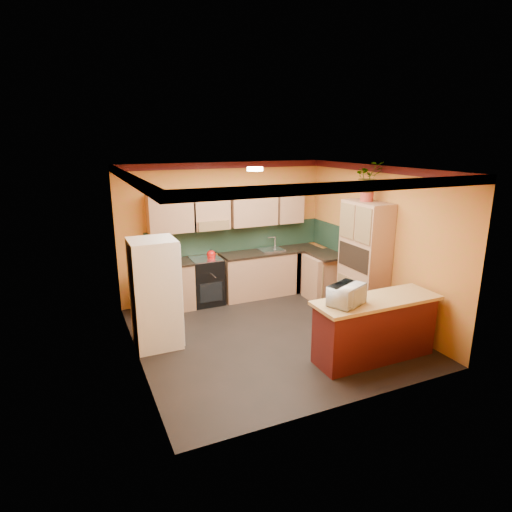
{
  "coord_description": "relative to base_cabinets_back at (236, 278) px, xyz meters",
  "views": [
    {
      "loc": [
        -2.84,
        -5.81,
        3.13
      ],
      "look_at": [
        -0.05,
        0.45,
        1.25
      ],
      "focal_mm": 30.0,
      "sensor_mm": 36.0,
      "label": 1
    }
  ],
  "objects": [
    {
      "name": "room_shell",
      "position": [
        -0.09,
        -1.52,
        1.65
      ],
      "size": [
        4.24,
        4.24,
        2.72
      ],
      "color": "black",
      "rests_on": "ground"
    },
    {
      "name": "base_cabinets_back",
      "position": [
        0.0,
        0.0,
        0.0
      ],
      "size": [
        3.65,
        0.6,
        0.88
      ],
      "primitive_type": "cube",
      "color": "tan",
      "rests_on": "ground"
    },
    {
      "name": "countertop_back",
      "position": [
        0.0,
        -0.0,
        0.46
      ],
      "size": [
        3.65,
        0.62,
        0.04
      ],
      "primitive_type": "cube",
      "color": "black",
      "rests_on": "base_cabinets_back"
    },
    {
      "name": "stove",
      "position": [
        -0.62,
        -0.0,
        0.02
      ],
      "size": [
        0.58,
        0.58,
        0.91
      ],
      "primitive_type": "cube",
      "color": "black",
      "rests_on": "ground"
    },
    {
      "name": "kettle",
      "position": [
        -0.52,
        -0.05,
        0.56
      ],
      "size": [
        0.19,
        0.19,
        0.18
      ],
      "primitive_type": null,
      "rotation": [
        0.0,
        0.0,
        0.14
      ],
      "color": "red",
      "rests_on": "stove"
    },
    {
      "name": "sink",
      "position": [
        0.78,
        0.0,
        0.5
      ],
      "size": [
        0.48,
        0.4,
        0.03
      ],
      "primitive_type": "cube",
      "color": "silver",
      "rests_on": "countertop_back"
    },
    {
      "name": "base_cabinets_right",
      "position": [
        1.68,
        -0.7,
        0.0
      ],
      "size": [
        0.6,
        0.8,
        0.88
      ],
      "primitive_type": "cube",
      "color": "tan",
      "rests_on": "ground"
    },
    {
      "name": "countertop_right",
      "position": [
        1.68,
        -0.7,
        0.46
      ],
      "size": [
        0.62,
        0.8,
        0.04
      ],
      "primitive_type": "cube",
      "color": "black",
      "rests_on": "base_cabinets_right"
    },
    {
      "name": "fridge",
      "position": [
        -1.87,
        -1.38,
        0.41
      ],
      "size": [
        0.68,
        0.66,
        1.7
      ],
      "primitive_type": "cube",
      "color": "white",
      "rests_on": "ground"
    },
    {
      "name": "pantry",
      "position": [
        1.73,
        -1.78,
        0.61
      ],
      "size": [
        0.48,
        0.9,
        2.1
      ],
      "primitive_type": "cube",
      "color": "tan",
      "rests_on": "ground"
    },
    {
      "name": "fern_pot",
      "position": [
        1.73,
        -1.73,
        1.74
      ],
      "size": [
        0.22,
        0.22,
        0.16
      ],
      "primitive_type": "cylinder",
      "color": "#9F3326",
      "rests_on": "pantry"
    },
    {
      "name": "fern",
      "position": [
        1.73,
        -1.73,
        2.07
      ],
      "size": [
        0.53,
        0.48,
        0.51
      ],
      "primitive_type": "imported",
      "rotation": [
        0.0,
        0.0,
        -0.2
      ],
      "color": "tan",
      "rests_on": "fern_pot"
    },
    {
      "name": "breakfast_bar",
      "position": [
        0.95,
        -3.1,
        0.0
      ],
      "size": [
        1.8,
        0.55,
        0.88
      ],
      "primitive_type": "cube",
      "color": "#531315",
      "rests_on": "ground"
    },
    {
      "name": "bar_top",
      "position": [
        0.95,
        -3.1,
        0.47
      ],
      "size": [
        1.9,
        0.65,
        0.05
      ],
      "primitive_type": "cube",
      "color": "tan",
      "rests_on": "breakfast_bar"
    },
    {
      "name": "microwave",
      "position": [
        0.41,
        -3.1,
        0.63
      ],
      "size": [
        0.61,
        0.53,
        0.28
      ],
      "primitive_type": "imported",
      "rotation": [
        0.0,
        0.0,
        0.43
      ],
      "color": "white",
      "rests_on": "bar_top"
    }
  ]
}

